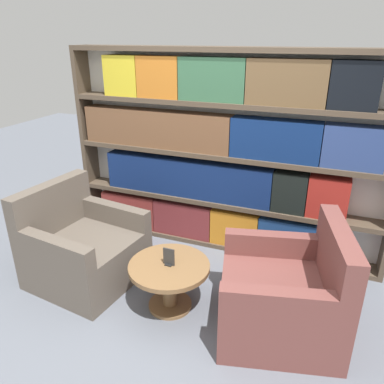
{
  "coord_description": "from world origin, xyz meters",
  "views": [
    {
      "loc": [
        1.08,
        -2.25,
        2.23
      ],
      "look_at": [
        -0.08,
        0.7,
        0.89
      ],
      "focal_mm": 35.0,
      "sensor_mm": 36.0,
      "label": 1
    }
  ],
  "objects": [
    {
      "name": "ground_plane",
      "position": [
        0.0,
        0.0,
        0.0
      ],
      "size": [
        14.0,
        14.0,
        0.0
      ],
      "primitive_type": "plane",
      "color": "slate"
    },
    {
      "name": "armchair_left",
      "position": [
        -1.05,
        0.26,
        0.31
      ],
      "size": [
        1.02,
        1.01,
        0.93
      ],
      "rotation": [
        0.0,
        0.0,
        1.44
      ],
      "color": "brown",
      "rests_on": "ground_plane"
    },
    {
      "name": "table_sign",
      "position": [
        -0.08,
        0.17,
        0.5
      ],
      "size": [
        0.1,
        0.06,
        0.16
      ],
      "color": "black",
      "rests_on": "coffee_table"
    },
    {
      "name": "bookshelf",
      "position": [
        -0.03,
        1.39,
        1.05
      ],
      "size": [
        3.4,
        0.3,
        2.13
      ],
      "color": "silver",
      "rests_on": "ground_plane"
    },
    {
      "name": "armchair_right",
      "position": [
        0.88,
        0.26,
        0.31
      ],
      "size": [
        1.1,
        1.1,
        0.93
      ],
      "rotation": [
        0.0,
        0.0,
        -1.33
      ],
      "color": "brown",
      "rests_on": "ground_plane"
    },
    {
      "name": "coffee_table",
      "position": [
        -0.08,
        0.17,
        0.31
      ],
      "size": [
        0.69,
        0.69,
        0.43
      ],
      "color": "brown",
      "rests_on": "ground_plane"
    }
  ]
}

